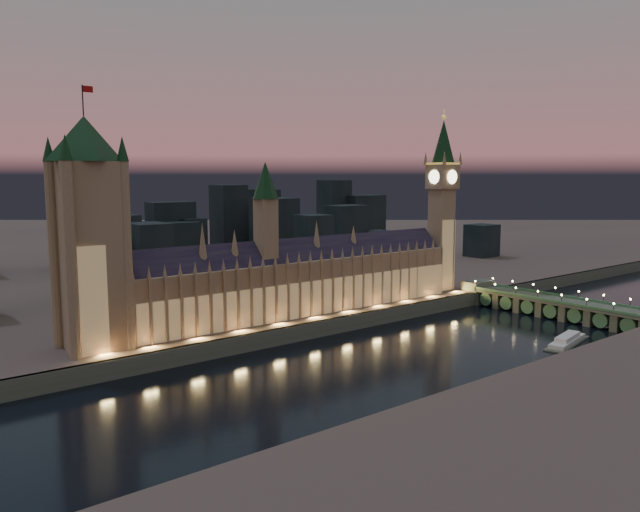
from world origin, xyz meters
TOP-DOWN VIEW (x-y plane):
  - ground_plane at (0.00, 0.00)m, footprint 2000.00×2000.00m
  - north_bank at (0.00, 520.00)m, footprint 2000.00×960.00m
  - embankment_wall at (0.00, 41.00)m, footprint 2000.00×2.50m
  - palace_of_westminster at (-4.58, 61.74)m, footprint 202.00×22.09m
  - victoria_tower at (-110.00, 61.91)m, footprint 31.68×31.68m
  - elizabeth_tower at (108.00, 61.92)m, footprint 18.00×18.00m
  - westminster_bridge at (123.94, -3.45)m, footprint 18.78×113.00m
  - river_boat at (77.04, -42.90)m, footprint 39.88×16.99m
  - city_backdrop at (44.00, 247.60)m, footprint 481.20×215.63m

SIDE VIEW (x-z plane):
  - ground_plane at x=0.00m, z-range 0.00..0.00m
  - river_boat at x=77.04m, z-range -0.69..3.81m
  - north_bank at x=0.00m, z-range 0.00..8.00m
  - embankment_wall at x=0.00m, z-range 0.00..8.00m
  - westminster_bridge at x=123.94m, z-range -1.96..13.94m
  - palace_of_westminster at x=-4.58m, z-range -12.63..65.37m
  - city_backdrop at x=44.00m, z-range -6.05..65.34m
  - victoria_tower at x=-110.00m, z-range 7.27..114.23m
  - elizabeth_tower at x=108.00m, z-range 14.48..126.08m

